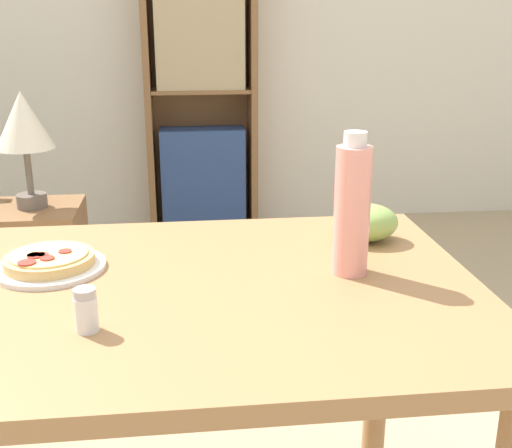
# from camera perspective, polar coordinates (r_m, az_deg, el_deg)

# --- Properties ---
(dining_table) EXTENTS (1.35, 0.78, 0.73)m
(dining_table) POSITION_cam_1_polar(r_m,az_deg,el_deg) (1.23, -12.32, -9.77)
(dining_table) COLOR #A37549
(dining_table) RESTS_ON ground_plane
(pizza_on_plate) EXTENTS (0.21, 0.21, 0.04)m
(pizza_on_plate) POSITION_cam_1_polar(r_m,az_deg,el_deg) (1.31, -17.88, -3.26)
(pizza_on_plate) COLOR white
(pizza_on_plate) RESTS_ON dining_table
(grape_bunch) EXTENTS (0.14, 0.12, 0.08)m
(grape_bunch) POSITION_cam_1_polar(r_m,az_deg,el_deg) (1.42, 9.72, 0.12)
(grape_bunch) COLOR #93BC5B
(grape_bunch) RESTS_ON dining_table
(drink_bottle) EXTENTS (0.07, 0.07, 0.27)m
(drink_bottle) POSITION_cam_1_polar(r_m,az_deg,el_deg) (1.21, 8.53, 1.37)
(drink_bottle) COLOR pink
(drink_bottle) RESTS_ON dining_table
(salt_shaker) EXTENTS (0.04, 0.04, 0.07)m
(salt_shaker) POSITION_cam_1_polar(r_m,az_deg,el_deg) (1.04, -14.87, -7.42)
(salt_shaker) COLOR white
(salt_shaker) RESTS_ON dining_table
(bookshelf) EXTENTS (0.61, 0.27, 1.61)m
(bookshelf) POSITION_cam_1_polar(r_m,az_deg,el_deg) (3.66, -4.90, 10.72)
(bookshelf) COLOR brown
(bookshelf) RESTS_ON ground_plane
(side_table) EXTENTS (0.34, 0.34, 0.52)m
(side_table) POSITION_cam_1_polar(r_m,az_deg,el_deg) (2.61, -18.64, -4.10)
(side_table) COLOR brown
(side_table) RESTS_ON ground_plane
(table_lamp) EXTENTS (0.21, 0.21, 0.43)m
(table_lamp) POSITION_cam_1_polar(r_m,az_deg,el_deg) (2.46, -19.96, 8.20)
(table_lamp) COLOR #665B51
(table_lamp) RESTS_ON side_table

